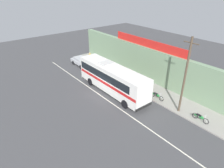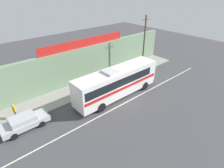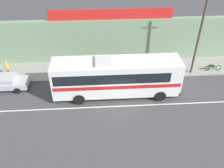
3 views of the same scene
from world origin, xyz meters
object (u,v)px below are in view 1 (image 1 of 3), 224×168
intercity_bus (112,77)px  utility_pole (185,76)px  motorcycle_orange (157,96)px  pedestrian_far_right (90,56)px  motorcycle_black (200,117)px  parked_car (81,61)px

intercity_bus → utility_pole: size_ratio=1.37×
motorcycle_orange → pedestrian_far_right: 15.73m
intercity_bus → pedestrian_far_right: size_ratio=6.58×
motorcycle_black → parked_car: bearing=-175.6°
pedestrian_far_right → intercity_bus: bearing=-18.3°
motorcycle_black → motorcycle_orange: 5.61m
parked_car → intercity_bus: bearing=-8.5°
intercity_bus → motorcycle_black: (10.59, 3.18, -1.50)m
intercity_bus → motorcycle_orange: (4.99, 3.10, -1.50)m
motorcycle_orange → motorcycle_black: bearing=0.9°
parked_car → pedestrian_far_right: size_ratio=2.56×
motorcycle_black → motorcycle_orange: size_ratio=0.95×
utility_pole → motorcycle_orange: utility_pole is taller
motorcycle_orange → intercity_bus: bearing=-148.2°
intercity_bus → pedestrian_far_right: intercity_bus is taller
parked_car → utility_pole: (18.70, 1.41, 3.69)m
parked_car → pedestrian_far_right: pedestrian_far_right is taller
parked_car → pedestrian_far_right: (-0.23, 1.97, 0.41)m
parked_car → pedestrian_far_right: bearing=96.6°
utility_pole → pedestrian_far_right: utility_pole is taller
utility_pole → pedestrian_far_right: 19.22m
motorcycle_black → motorcycle_orange: (-5.60, -0.09, 0.00)m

